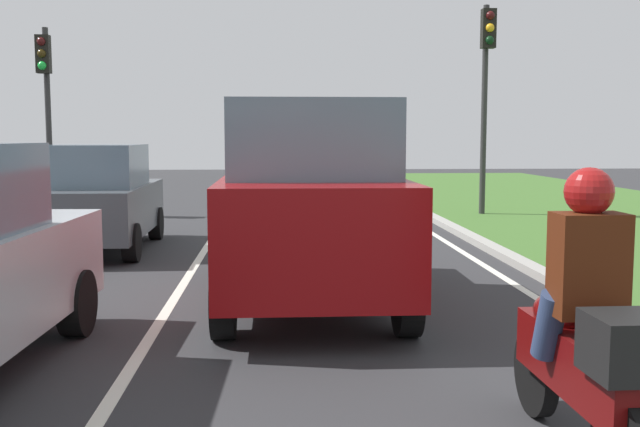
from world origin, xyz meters
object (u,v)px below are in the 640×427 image
object	(u,v)px
car_hatchback_far	(98,198)
rider_person	(586,262)
traffic_light_near_right	(486,72)
traffic_light_overhead_left	(46,88)
motorcycle	(586,369)
car_suv_ahead	(309,202)

from	to	relation	value
car_hatchback_far	rider_person	bearing A→B (deg)	-61.05
car_hatchback_far	traffic_light_near_right	distance (m)	9.62
rider_person	traffic_light_overhead_left	bearing A→B (deg)	116.56
motorcycle	traffic_light_overhead_left	bearing A→B (deg)	116.48
rider_person	traffic_light_near_right	world-z (taller)	traffic_light_near_right
traffic_light_near_right	traffic_light_overhead_left	bearing A→B (deg)	174.54
car_hatchback_far	traffic_light_overhead_left	size ratio (longest dim) A/B	0.82
car_hatchback_far	traffic_light_near_right	size ratio (longest dim) A/B	0.75
traffic_light_overhead_left	traffic_light_near_right	bearing A→B (deg)	-5.46
car_suv_ahead	motorcycle	size ratio (longest dim) A/B	2.37
rider_person	car_suv_ahead	bearing A→B (deg)	107.53
car_suv_ahead	rider_person	size ratio (longest dim) A/B	3.87
traffic_light_near_right	traffic_light_overhead_left	size ratio (longest dim) A/B	1.10
car_hatchback_far	motorcycle	bearing A→B (deg)	-61.18
car_hatchback_far	traffic_light_overhead_left	distance (m)	6.71
motorcycle	rider_person	size ratio (longest dim) A/B	1.63
car_suv_ahead	car_hatchback_far	bearing A→B (deg)	129.71
car_hatchback_far	traffic_light_near_right	xyz separation A→B (m)	(7.94, 4.80, 2.55)
car_hatchback_far	traffic_light_overhead_left	bearing A→B (deg)	112.80
car_suv_ahead	rider_person	world-z (taller)	car_suv_ahead
traffic_light_near_right	traffic_light_overhead_left	world-z (taller)	traffic_light_near_right
rider_person	traffic_light_overhead_left	size ratio (longest dim) A/B	0.26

